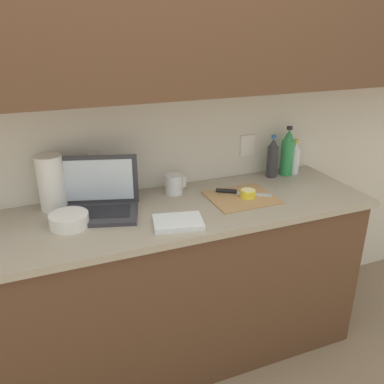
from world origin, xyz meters
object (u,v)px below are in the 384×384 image
bowl_white (69,221)px  paper_towel_roll (51,183)px  measuring_cup (174,184)px  bottle_oil_tall (287,153)px  cutting_board (241,197)px  laptop (98,200)px  lemon_half_cut (248,194)px  bottle_water_clear (295,158)px  bottle_green_soda (272,158)px  knife (234,192)px

bowl_white → paper_towel_roll: size_ratio=0.64×
measuring_cup → paper_towel_roll: (-0.61, 0.03, 0.08)m
bottle_oil_tall → cutting_board: bearing=-152.2°
laptop → lemon_half_cut: laptop is taller
bottle_water_clear → bottle_oil_tall: bearing=180.0°
bottle_oil_tall → paper_towel_roll: bottle_oil_tall is taller
bottle_green_soda → measuring_cup: bottle_green_soda is taller
lemon_half_cut → bottle_oil_tall: bottle_oil_tall is taller
bottle_water_clear → cutting_board: bearing=-155.0°
bottle_green_soda → cutting_board: bearing=-145.1°
bowl_white → bottle_green_soda: bearing=10.5°
bowl_white → laptop: bearing=36.7°
knife → measuring_cup: measuring_cup is taller
lemon_half_cut → bottle_oil_tall: 0.47m
bottle_green_soda → bowl_white: size_ratio=1.44×
bottle_water_clear → measuring_cup: 0.77m
lemon_half_cut → measuring_cup: size_ratio=0.69×
cutting_board → measuring_cup: 0.36m
lemon_half_cut → bottle_green_soda: 0.38m
laptop → bottle_water_clear: laptop is taller
cutting_board → bottle_oil_tall: size_ratio=1.14×
laptop → lemon_half_cut: (0.74, -0.13, -0.03)m
laptop → cutting_board: (0.71, -0.11, -0.06)m
bottle_water_clear → paper_towel_roll: paper_towel_roll is taller
knife → bottle_oil_tall: (0.43, 0.16, 0.12)m
lemon_half_cut → bottle_green_soda: size_ratio=0.32×
lemon_half_cut → bowl_white: bearing=178.7°
lemon_half_cut → measuring_cup: measuring_cup is taller
lemon_half_cut → knife: bearing=120.0°
measuring_cup → paper_towel_roll: 0.61m
laptop → bottle_green_soda: 1.04m
paper_towel_roll → cutting_board: bearing=-13.9°
cutting_board → bowl_white: 0.86m
bottle_oil_tall → measuring_cup: size_ratio=2.55×
bottle_water_clear → measuring_cup: size_ratio=1.81×
cutting_board → bottle_oil_tall: bottle_oil_tall is taller
paper_towel_roll → lemon_half_cut: bearing=-14.5°
bottle_green_soda → bottle_oil_tall: size_ratio=0.86×
laptop → bowl_white: (-0.15, -0.11, -0.03)m
lemon_half_cut → bottle_green_soda: bottle_green_soda is taller
lemon_half_cut → bowl_white: size_ratio=0.46×
bottle_water_clear → bowl_white: (-1.33, -0.22, -0.06)m
cutting_board → paper_towel_roll: (-0.91, 0.22, 0.13)m
cutting_board → bottle_oil_tall: (0.42, 0.22, 0.13)m
bottle_green_soda → measuring_cup: size_ratio=2.18×
laptop → cutting_board: 0.72m
lemon_half_cut → laptop: bearing=170.1°
laptop → measuring_cup: 0.42m
cutting_board → bottle_oil_tall: bearing=27.8°
knife → bowl_white: (-0.84, -0.05, 0.01)m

